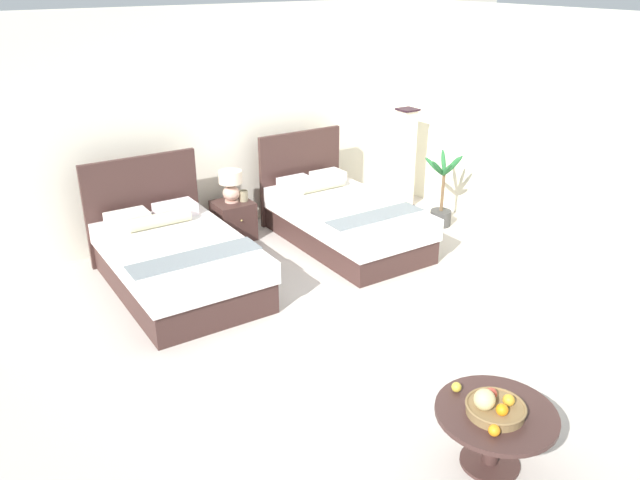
% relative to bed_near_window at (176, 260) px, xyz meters
% --- Properties ---
extents(ground_plane, '(9.84, 9.84, 0.02)m').
position_rel_bed_near_window_xyz_m(ground_plane, '(1.09, -1.78, -0.33)').
color(ground_plane, '#BAAFA6').
extents(wall_back, '(9.84, 0.12, 2.80)m').
position_rel_bed_near_window_xyz_m(wall_back, '(1.09, 1.34, 1.08)').
color(wall_back, silver).
rests_on(wall_back, ground).
extents(wall_side_right, '(0.12, 5.44, 2.80)m').
position_rel_bed_near_window_xyz_m(wall_side_right, '(4.21, -1.38, 1.08)').
color(wall_side_right, '#EBE7CD').
rests_on(wall_side_right, ground).
extents(bed_near_window, '(1.34, 2.11, 1.23)m').
position_rel_bed_near_window_xyz_m(bed_near_window, '(0.00, 0.00, 0.00)').
color(bed_near_window, '#3D2622').
rests_on(bed_near_window, ground).
extents(bed_near_corner, '(1.22, 2.20, 1.22)m').
position_rel_bed_near_window_xyz_m(bed_near_corner, '(2.19, 0.00, -0.00)').
color(bed_near_corner, '#3D2622').
rests_on(bed_near_corner, ground).
extents(nightstand, '(0.46, 0.46, 0.49)m').
position_rel_bed_near_window_xyz_m(nightstand, '(1.10, 0.86, -0.07)').
color(nightstand, '#3D2622').
rests_on(nightstand, ground).
extents(table_lamp, '(0.29, 0.29, 0.40)m').
position_rel_bed_near_window_xyz_m(table_lamp, '(1.10, 0.88, 0.41)').
color(table_lamp, '#CFA18D').
rests_on(table_lamp, nightstand).
extents(vase, '(0.11, 0.11, 0.14)m').
position_rel_bed_near_window_xyz_m(vase, '(1.24, 0.82, 0.25)').
color(vase, gray).
rests_on(vase, nightstand).
extents(coffee_table, '(0.83, 0.83, 0.45)m').
position_rel_bed_near_window_xyz_m(coffee_table, '(0.80, -3.74, 0.03)').
color(coffee_table, '#3D2622').
rests_on(coffee_table, ground).
extents(fruit_bowl, '(0.40, 0.40, 0.20)m').
position_rel_bed_near_window_xyz_m(fruit_bowl, '(0.76, -3.74, 0.20)').
color(fruit_bowl, olive).
rests_on(fruit_bowl, coffee_table).
extents(loose_apple, '(0.07, 0.07, 0.07)m').
position_rel_bed_near_window_xyz_m(loose_apple, '(0.73, -3.43, 0.17)').
color(loose_apple, gold).
rests_on(loose_apple, coffee_table).
extents(loose_orange, '(0.08, 0.08, 0.08)m').
position_rel_bed_near_window_xyz_m(loose_orange, '(0.60, -3.89, 0.17)').
color(loose_orange, orange).
rests_on(loose_orange, coffee_table).
extents(floor_lamp_corner, '(0.25, 0.25, 1.42)m').
position_rel_bed_near_window_xyz_m(floor_lamp_corner, '(3.68, 0.58, 0.39)').
color(floor_lamp_corner, black).
rests_on(floor_lamp_corner, ground).
extents(potted_palm, '(0.58, 0.53, 1.02)m').
position_rel_bed_near_window_xyz_m(potted_palm, '(3.61, -0.27, 0.03)').
color(potted_palm, '#3F3E3D').
rests_on(potted_palm, ground).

